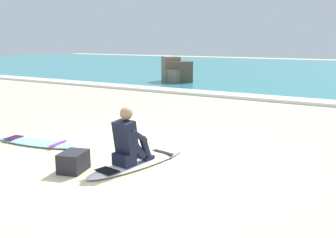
{
  "coord_description": "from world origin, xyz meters",
  "views": [
    {
      "loc": [
        3.86,
        -4.79,
        2.06
      ],
      "look_at": [
        0.15,
        1.32,
        0.55
      ],
      "focal_mm": 39.89,
      "sensor_mm": 36.0,
      "label": 1
    }
  ],
  "objects_px": {
    "surfboard_main": "(139,162)",
    "surfboard_spare_near": "(37,142)",
    "beach_bag": "(74,162)",
    "surfer_seated": "(129,142)"
  },
  "relations": [
    {
      "from": "beach_bag",
      "to": "surfboard_spare_near",
      "type": "bearing_deg",
      "value": 156.8
    },
    {
      "from": "surfboard_spare_near",
      "to": "surfboard_main",
      "type": "bearing_deg",
      "value": 0.99
    },
    {
      "from": "surfboard_main",
      "to": "beach_bag",
      "type": "xyz_separation_m",
      "value": [
        -0.69,
        -0.82,
        0.12
      ]
    },
    {
      "from": "surfboard_main",
      "to": "surfboard_spare_near",
      "type": "bearing_deg",
      "value": -179.01
    },
    {
      "from": "surfboard_main",
      "to": "surfboard_spare_near",
      "type": "relative_size",
      "value": 1.13
    },
    {
      "from": "surfboard_main",
      "to": "surfer_seated",
      "type": "distance_m",
      "value": 0.45
    },
    {
      "from": "surfboard_main",
      "to": "surfer_seated",
      "type": "relative_size",
      "value": 2.36
    },
    {
      "from": "beach_bag",
      "to": "surfboard_main",
      "type": "bearing_deg",
      "value": 49.78
    },
    {
      "from": "surfer_seated",
      "to": "surfboard_spare_near",
      "type": "relative_size",
      "value": 0.48
    },
    {
      "from": "surfer_seated",
      "to": "beach_bag",
      "type": "xyz_separation_m",
      "value": [
        -0.65,
        -0.62,
        -0.28
      ]
    }
  ]
}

